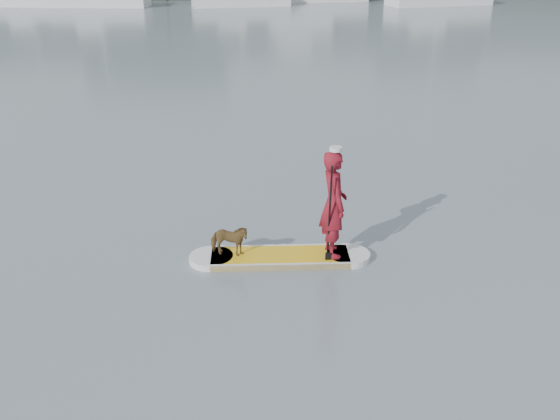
{
  "coord_description": "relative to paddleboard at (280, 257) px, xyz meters",
  "views": [
    {
      "loc": [
        -3.91,
        -10.99,
        5.41
      ],
      "look_at": [
        -2.93,
        -1.0,
        1.0
      ],
      "focal_mm": 40.0,
      "sensor_mm": 36.0,
      "label": 1
    }
  ],
  "objects": [
    {
      "name": "paddle",
      "position": [
        0.83,
        -0.29,
        0.74
      ],
      "size": [
        0.1,
        0.3,
        2.0
      ],
      "rotation": [
        0.0,
        0.0,
        -0.06
      ],
      "color": "black",
      "rests_on": "ground"
    },
    {
      "name": "white_cap",
      "position": [
        0.94,
        -0.06,
        2.06
      ],
      "size": [
        0.22,
        0.22,
        0.07
      ],
      "primitive_type": "cylinder",
      "color": "silver",
      "rests_on": "paddler"
    },
    {
      "name": "paddler",
      "position": [
        0.94,
        -0.06,
        1.04
      ],
      "size": [
        0.54,
        0.76,
        1.96
      ],
      "primitive_type": "imported",
      "rotation": [
        0.0,
        0.0,
        1.67
      ],
      "color": "maroon",
      "rests_on": "paddleboard"
    },
    {
      "name": "dog",
      "position": [
        -0.91,
        0.05,
        0.36
      ],
      "size": [
        0.77,
        0.49,
        0.6
      ],
      "primitive_type": "imported",
      "rotation": [
        0.0,
        0.0,
        1.33
      ],
      "color": "brown",
      "rests_on": "paddleboard"
    },
    {
      "name": "ground",
      "position": [
        2.93,
        1.0,
        -0.06
      ],
      "size": [
        140.0,
        140.0,
        0.0
      ],
      "primitive_type": "plane",
      "color": "slate",
      "rests_on": "ground"
    },
    {
      "name": "paddleboard",
      "position": [
        0.0,
        0.0,
        0.0
      ],
      "size": [
        3.3,
        0.95,
        0.12
      ],
      "rotation": [
        0.0,
        0.0,
        -0.06
      ],
      "color": "yellow",
      "rests_on": "ground"
    }
  ]
}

